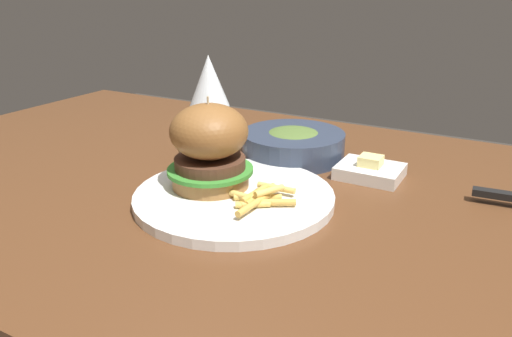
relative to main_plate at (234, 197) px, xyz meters
The scene contains 7 objects.
dining_table 0.11m from the main_plate, 89.10° to the left, with size 1.46×0.82×0.74m.
main_plate is the anchor object (origin of this frame).
burger_sandwich 0.08m from the main_plate, behind, with size 0.13×0.13×0.13m.
fries_pile 0.05m from the main_plate, 13.89° to the right, with size 0.10×0.11×0.02m.
wine_glass 0.23m from the main_plate, 133.12° to the left, with size 0.07×0.07×0.18m.
butter_dish 0.23m from the main_plate, 52.46° to the left, with size 0.10×0.08×0.04m.
soup_bowl 0.21m from the main_plate, 91.68° to the left, with size 0.18×0.18×0.05m.
Camera 1 is at (0.34, -0.62, 1.04)m, focal length 35.00 mm.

